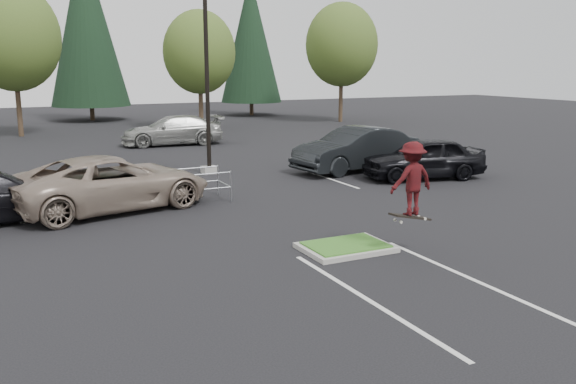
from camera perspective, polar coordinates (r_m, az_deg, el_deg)
name	(u,v)px	position (r m, az deg, el deg)	size (l,w,h in m)	color
ground	(346,250)	(15.52, 5.42, -5.41)	(120.00, 120.00, 0.00)	black
grass_median	(346,247)	(15.50, 5.43, -5.13)	(2.20, 1.60, 0.16)	gray
stall_lines	(215,206)	(20.24, -6.83, -1.33)	(22.62, 17.60, 0.01)	silver
light_pole	(207,65)	(25.97, -7.62, 11.69)	(0.70, 0.60, 10.12)	gray
decid_b	(13,41)	(43.20, -24.36, 12.77)	(5.89, 5.89, 9.64)	#38281C
decid_c	(199,55)	(44.63, -8.31, 12.59)	(5.12, 5.12, 8.38)	#38281C
decid_d	(341,47)	(50.10, 5.01, 13.33)	(5.76, 5.76, 9.43)	#38281C
conif_b	(86,23)	(53.77, -18.35, 14.76)	(6.38, 6.38, 14.50)	#38281C
conif_c	(251,39)	(56.53, -3.51, 14.13)	(5.50, 5.50, 12.50)	#38281C
cart_corral	(159,185)	(20.67, -11.99, 0.67)	(3.80, 1.39, 1.08)	#96989E
skateboarder	(412,179)	(14.93, 11.50, 1.18)	(1.18, 0.69, 1.99)	black
car_l_tan	(111,183)	(20.22, -16.26, 0.80)	(2.91, 6.31, 1.75)	gray
car_r_charc	(356,149)	(26.86, 6.36, 4.00)	(2.02, 5.78, 1.91)	black
car_r_black	(424,158)	(25.46, 12.64, 3.11)	(2.00, 4.97, 1.69)	black
car_far_silver	(173,130)	(36.08, -10.72, 5.69)	(2.36, 5.79, 1.68)	#9B9C97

